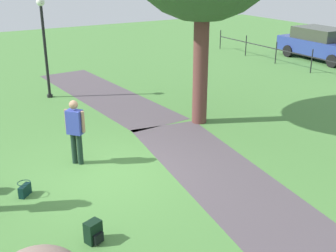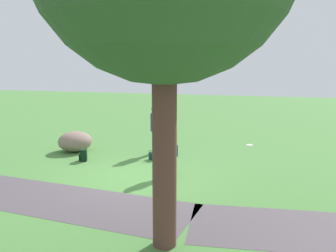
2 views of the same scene
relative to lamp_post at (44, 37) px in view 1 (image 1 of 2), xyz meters
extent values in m
plane|color=#4C823D|center=(6.64, -0.50, -2.15)|extent=(48.00, 48.00, 0.00)
cube|color=#534950|center=(0.63, 1.80, -2.15)|extent=(8.12, 2.60, 0.01)
cube|color=#534950|center=(8.58, 1.53, -2.15)|extent=(8.21, 3.12, 0.01)
cylinder|color=brown|center=(4.91, 3.18, -0.30)|extent=(0.44, 0.44, 3.70)
cylinder|color=black|center=(0.00, 0.00, -2.10)|extent=(0.20, 0.20, 0.10)
cylinder|color=black|center=(0.00, 0.00, -0.55)|extent=(0.10, 0.10, 3.20)
sphere|color=white|center=(0.00, 0.00, 1.19)|extent=(0.28, 0.28, 0.28)
cylinder|color=#1B3126|center=(5.75, -1.06, -1.76)|extent=(0.13, 0.13, 0.78)
cylinder|color=#1B3126|center=(5.87, -0.95, -1.76)|extent=(0.13, 0.13, 0.78)
cube|color=#3442A3|center=(5.81, -1.00, -1.09)|extent=(0.43, 0.42, 0.58)
cylinder|color=#9F775B|center=(5.64, -1.15, -1.05)|extent=(0.08, 0.08, 0.52)
cylinder|color=#9F775B|center=(5.98, -0.86, -1.05)|extent=(0.08, 0.08, 0.52)
sphere|color=#9F775B|center=(5.81, -1.00, -0.66)|extent=(0.21, 0.21, 0.21)
cube|color=black|center=(6.74, -2.48, -2.03)|extent=(0.31, 0.31, 0.24)
torus|color=black|center=(6.74, -2.48, -1.85)|extent=(0.38, 0.38, 0.02)
cube|color=black|center=(8.96, -1.84, -1.95)|extent=(0.28, 0.33, 0.40)
cube|color=black|center=(9.09, -1.80, -2.03)|extent=(0.12, 0.20, 0.18)
cylinder|color=black|center=(-4.36, 11.00, -1.63)|extent=(0.05, 0.05, 1.05)
cylinder|color=black|center=(-2.16, 11.00, -1.63)|extent=(0.05, 0.05, 1.05)
cylinder|color=black|center=(0.04, 11.00, -1.63)|extent=(0.05, 0.05, 1.05)
cylinder|color=black|center=(2.24, 11.00, -1.63)|extent=(0.05, 0.05, 1.05)
cube|color=navy|center=(0.59, 13.59, -1.50)|extent=(4.59, 1.88, 0.70)
cube|color=#363C30|center=(0.32, 13.59, -0.87)|extent=(2.39, 1.71, 0.56)
cylinder|color=black|center=(2.00, 12.66, -1.85)|extent=(0.60, 0.17, 0.60)
cylinder|color=black|center=(-0.81, 14.52, -1.85)|extent=(0.60, 0.17, 0.60)
cylinder|color=black|center=(-0.84, 12.69, -1.85)|extent=(0.60, 0.17, 0.60)
camera|label=1|loc=(15.05, -3.94, 2.40)|focal=45.97mm
camera|label=2|loc=(3.30, 9.66, 1.37)|focal=40.90mm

